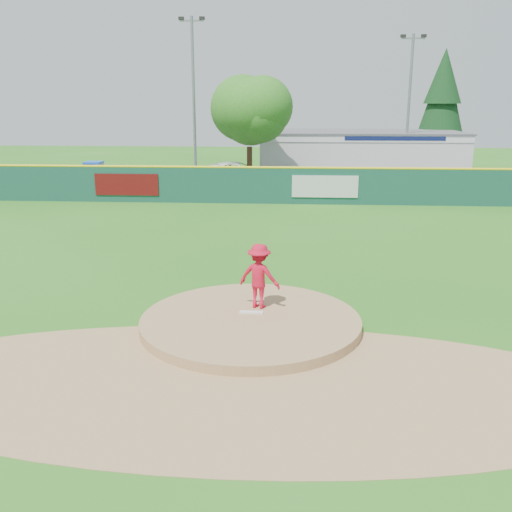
# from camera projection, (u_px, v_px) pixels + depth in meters

# --- Properties ---
(ground) EXTENTS (120.00, 120.00, 0.00)m
(ground) POSITION_uv_depth(u_px,v_px,m) (251.00, 327.00, 14.29)
(ground) COLOR #286B19
(ground) RESTS_ON ground
(pitchers_mound) EXTENTS (5.50, 5.50, 0.50)m
(pitchers_mound) POSITION_uv_depth(u_px,v_px,m) (251.00, 327.00, 14.29)
(pitchers_mound) COLOR #9E774C
(pitchers_mound) RESTS_ON ground
(pitching_rubber) EXTENTS (0.60, 0.15, 0.04)m
(pitching_rubber) POSITION_uv_depth(u_px,v_px,m) (251.00, 312.00, 14.51)
(pitching_rubber) COLOR white
(pitching_rubber) RESTS_ON pitchers_mound
(infield_dirt_arc) EXTENTS (15.40, 15.40, 0.01)m
(infield_dirt_arc) POSITION_uv_depth(u_px,v_px,m) (239.00, 383.00, 11.40)
(infield_dirt_arc) COLOR #9E774C
(infield_dirt_arc) RESTS_ON ground
(parking_lot) EXTENTS (44.00, 16.00, 0.02)m
(parking_lot) POSITION_uv_depth(u_px,v_px,m) (280.00, 182.00, 40.29)
(parking_lot) COLOR #38383A
(parking_lot) RESTS_ON ground
(pitcher) EXTENTS (1.24, 0.95, 1.70)m
(pitcher) POSITION_uv_depth(u_px,v_px,m) (259.00, 276.00, 14.73)
(pitcher) COLOR red
(pitcher) RESTS_ON pitchers_mound
(van) EXTENTS (5.60, 2.65, 1.55)m
(van) POSITION_uv_depth(u_px,v_px,m) (237.00, 174.00, 38.48)
(van) COLOR white
(van) RESTS_ON parking_lot
(pool_building_grp) EXTENTS (15.20, 8.20, 3.31)m
(pool_building_grp) POSITION_uv_depth(u_px,v_px,m) (359.00, 153.00, 44.28)
(pool_building_grp) COLOR silver
(pool_building_grp) RESTS_ON ground
(fence_banners) EXTENTS (14.64, 0.04, 1.20)m
(fence_banners) POSITION_uv_depth(u_px,v_px,m) (225.00, 186.00, 31.47)
(fence_banners) COLOR #5D0D0D
(fence_banners) RESTS_ON ground
(playground_slide) EXTENTS (1.10, 3.10, 1.71)m
(playground_slide) POSITION_uv_depth(u_px,v_px,m) (94.00, 175.00, 37.30)
(playground_slide) COLOR blue
(playground_slide) RESTS_ON ground
(outfield_fence) EXTENTS (40.00, 0.14, 2.07)m
(outfield_fence) POSITION_uv_depth(u_px,v_px,m) (276.00, 184.00, 31.34)
(outfield_fence) COLOR #154539
(outfield_fence) RESTS_ON ground
(deciduous_tree) EXTENTS (5.60, 5.60, 7.36)m
(deciduous_tree) POSITION_uv_depth(u_px,v_px,m) (249.00, 116.00, 37.31)
(deciduous_tree) COLOR #382314
(deciduous_tree) RESTS_ON ground
(conifer_tree) EXTENTS (4.40, 4.40, 9.50)m
(conifer_tree) POSITION_uv_depth(u_px,v_px,m) (442.00, 101.00, 46.67)
(conifer_tree) COLOR #382314
(conifer_tree) RESTS_ON ground
(light_pole_left) EXTENTS (1.75, 0.25, 11.00)m
(light_pole_left) POSITION_uv_depth(u_px,v_px,m) (194.00, 93.00, 39.11)
(light_pole_left) COLOR gray
(light_pole_left) RESTS_ON ground
(light_pole_right) EXTENTS (1.75, 0.25, 10.00)m
(light_pole_right) POSITION_uv_depth(u_px,v_px,m) (409.00, 101.00, 40.19)
(light_pole_right) COLOR gray
(light_pole_right) RESTS_ON ground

